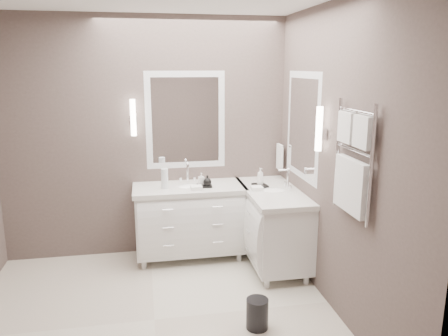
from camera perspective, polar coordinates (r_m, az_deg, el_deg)
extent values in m
cube|color=beige|center=(4.06, -9.07, -19.03)|extent=(3.20, 3.00, 0.01)
cube|color=#524542|center=(5.01, -10.15, 3.79)|extent=(3.20, 0.01, 2.70)
cube|color=#524542|center=(2.10, -9.16, -9.40)|extent=(3.20, 0.01, 2.70)
cube|color=#524542|center=(3.89, 14.46, 0.90)|extent=(0.01, 3.00, 2.70)
cube|color=white|center=(4.99, -4.49, -6.77)|extent=(1.20, 0.55, 0.70)
cube|color=silver|center=(4.88, -4.57, -2.63)|extent=(1.24, 0.59, 0.05)
ellipsoid|color=white|center=(4.88, -4.56, -2.80)|extent=(0.36, 0.28, 0.12)
cylinder|color=white|center=(5.00, -4.79, -0.65)|extent=(0.02, 0.02, 0.22)
cube|color=white|center=(4.86, 6.34, -7.39)|extent=(0.55, 1.20, 0.70)
cube|color=silver|center=(4.74, 6.45, -3.14)|extent=(0.59, 1.24, 0.05)
ellipsoid|color=white|center=(4.74, 6.45, -3.32)|extent=(0.36, 0.28, 0.12)
cylinder|color=white|center=(4.75, 8.34, -1.47)|extent=(0.02, 0.02, 0.22)
cube|color=white|center=(4.99, -5.04, 6.22)|extent=(0.90, 0.02, 1.10)
cube|color=white|center=(4.99, -5.04, 6.22)|extent=(0.77, 0.02, 0.96)
cube|color=white|center=(4.58, 10.21, 5.44)|extent=(0.02, 0.90, 1.10)
cube|color=white|center=(4.58, 10.21, 5.44)|extent=(0.02, 0.90, 0.96)
cube|color=white|center=(4.91, -11.76, 5.88)|extent=(0.05, 0.05, 0.10)
cylinder|color=white|center=(4.90, -11.78, 6.46)|extent=(0.06, 0.06, 0.40)
cube|color=white|center=(4.02, 12.27, 4.30)|extent=(0.05, 0.05, 0.10)
cylinder|color=white|center=(4.02, 12.31, 5.01)|extent=(0.06, 0.06, 0.40)
cylinder|color=white|center=(5.14, 7.44, 2.97)|extent=(0.02, 0.22, 0.02)
cube|color=white|center=(5.16, 7.28, 1.44)|extent=(0.03, 0.17, 0.30)
cylinder|color=white|center=(3.27, 18.70, 0.10)|extent=(0.03, 0.03, 0.90)
cylinder|color=white|center=(3.74, 14.64, 1.97)|extent=(0.03, 0.03, 0.90)
cube|color=white|center=(3.35, 17.71, 4.48)|extent=(0.06, 0.22, 0.24)
cube|color=white|center=(3.58, 15.76, 5.13)|extent=(0.06, 0.22, 0.24)
cube|color=white|center=(3.55, 16.24, -2.22)|extent=(0.06, 0.46, 0.42)
cylinder|color=black|center=(3.86, 4.35, -18.44)|extent=(0.25, 0.25, 0.26)
cube|color=black|center=(4.82, -2.58, -2.33)|extent=(0.17, 0.13, 0.02)
cube|color=black|center=(4.84, 4.74, -2.30)|extent=(0.16, 0.20, 0.03)
cylinder|color=silver|center=(4.78, -7.76, -1.37)|extent=(0.09, 0.09, 0.22)
imported|color=white|center=(4.82, -2.98, -1.41)|extent=(0.07, 0.07, 0.13)
imported|color=black|center=(4.78, -2.18, -1.61)|extent=(0.10, 0.10, 0.11)
imported|color=white|center=(4.81, 4.76, -1.08)|extent=(0.09, 0.10, 0.19)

